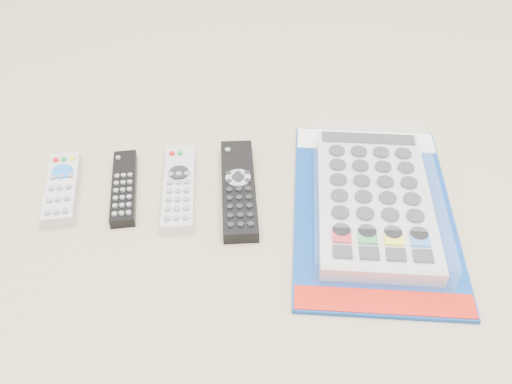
{
  "coord_description": "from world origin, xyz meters",
  "views": [
    {
      "loc": [
        -0.03,
        -0.63,
        0.58
      ],
      "look_at": [
        0.04,
        -0.02,
        0.01
      ],
      "focal_mm": 40.0,
      "sensor_mm": 36.0,
      "label": 1
    }
  ],
  "objects": [
    {
      "name": "remote_slim_black",
      "position": [
        -0.16,
        0.02,
        0.01
      ],
      "size": [
        0.04,
        0.16,
        0.02
      ],
      "rotation": [
        0.0,
        0.0,
        0.02
      ],
      "color": "black",
      "rests_on": "ground"
    },
    {
      "name": "jumbo_remote_packaged",
      "position": [
        0.2,
        -0.06,
        0.02
      ],
      "size": [
        0.29,
        0.41,
        0.05
      ],
      "rotation": [
        0.0,
        0.0,
        -0.18
      ],
      "color": "navy",
      "rests_on": "ground"
    },
    {
      "name": "remote_small_grey",
      "position": [
        -0.25,
        0.03,
        0.01
      ],
      "size": [
        0.05,
        0.15,
        0.02
      ],
      "rotation": [
        0.0,
        0.0,
        0.04
      ],
      "color": "#A9A9AB",
      "rests_on": "ground"
    },
    {
      "name": "remote_large_black",
      "position": [
        0.01,
        -0.01,
        0.01
      ],
      "size": [
        0.06,
        0.21,
        0.02
      ],
      "rotation": [
        0.0,
        0.0,
        -0.06
      ],
      "color": "black",
      "rests_on": "ground"
    },
    {
      "name": "remote_silver_dvd",
      "position": [
        -0.08,
        0.01,
        0.01
      ],
      "size": [
        0.05,
        0.18,
        0.02
      ],
      "rotation": [
        0.0,
        0.0,
        -0.05
      ],
      "color": "silver",
      "rests_on": "ground"
    }
  ]
}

